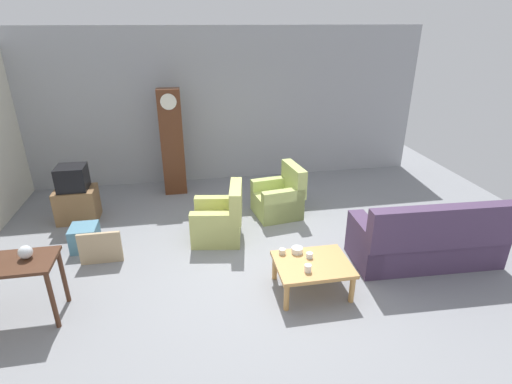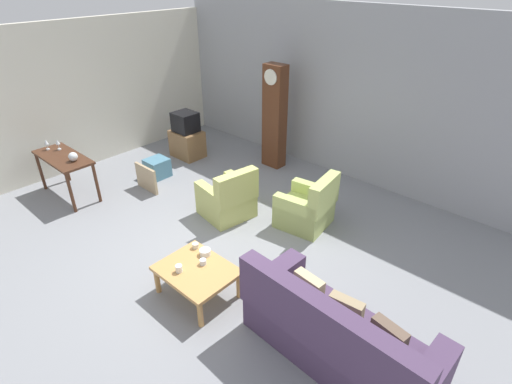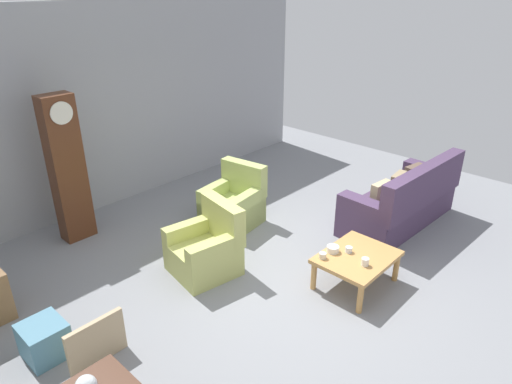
{
  "view_description": "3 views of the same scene",
  "coord_description": "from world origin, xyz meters",
  "px_view_note": "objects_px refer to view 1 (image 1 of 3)",
  "views": [
    {
      "loc": [
        -0.92,
        -4.8,
        3.29
      ],
      "look_at": [
        0.08,
        0.67,
        0.86
      ],
      "focal_mm": 27.7,
      "sensor_mm": 36.0,
      "label": 1
    },
    {
      "loc": [
        3.7,
        -3.05,
        3.74
      ],
      "look_at": [
        0.35,
        0.64,
        0.87
      ],
      "focal_mm": 27.85,
      "sensor_mm": 36.0,
      "label": 2
    },
    {
      "loc": [
        -3.7,
        -3.03,
        3.46
      ],
      "look_at": [
        0.69,
        1.09,
        0.65
      ],
      "focal_mm": 32.1,
      "sensor_mm": 36.0,
      "label": 3
    }
  ],
  "objects_px": {
    "couch_floral": "(427,241)",
    "tv_crt": "(72,178)",
    "grandfather_clock": "(172,143)",
    "framed_picture_leaning": "(100,248)",
    "bowl_white_stacked": "(297,250)",
    "storage_box_blue": "(85,237)",
    "glass_dome_cloche": "(25,252)",
    "coffee_table_wood": "(312,267)",
    "cup_cream_tall": "(282,252)",
    "armchair_olive_near": "(220,221)",
    "cup_white_porcelain": "(308,268)",
    "armchair_olive_far": "(279,199)",
    "tv_stand_cabinet": "(77,204)",
    "cup_blue_rimmed": "(309,255)"
  },
  "relations": [
    {
      "from": "framed_picture_leaning",
      "to": "cup_white_porcelain",
      "type": "distance_m",
      "value": 3.03
    },
    {
      "from": "framed_picture_leaning",
      "to": "cup_white_porcelain",
      "type": "xyz_separation_m",
      "value": [
        2.71,
        -1.34,
        0.22
      ]
    },
    {
      "from": "armchair_olive_far",
      "to": "bowl_white_stacked",
      "type": "relative_size",
      "value": 6.09
    },
    {
      "from": "coffee_table_wood",
      "to": "tv_crt",
      "type": "distance_m",
      "value": 4.4
    },
    {
      "from": "framed_picture_leaning",
      "to": "cup_blue_rimmed",
      "type": "bearing_deg",
      "value": -20.26
    },
    {
      "from": "tv_crt",
      "to": "cup_blue_rimmed",
      "type": "xyz_separation_m",
      "value": [
        3.46,
        -2.55,
        -0.34
      ]
    },
    {
      "from": "glass_dome_cloche",
      "to": "cup_white_porcelain",
      "type": "xyz_separation_m",
      "value": [
        3.26,
        -0.33,
        -0.4
      ]
    },
    {
      "from": "tv_crt",
      "to": "bowl_white_stacked",
      "type": "height_order",
      "value": "tv_crt"
    },
    {
      "from": "cup_blue_rimmed",
      "to": "armchair_olive_far",
      "type": "bearing_deg",
      "value": 87.17
    },
    {
      "from": "armchair_olive_far",
      "to": "framed_picture_leaning",
      "type": "xyz_separation_m",
      "value": [
        -2.93,
        -1.08,
        -0.06
      ]
    },
    {
      "from": "coffee_table_wood",
      "to": "cup_cream_tall",
      "type": "relative_size",
      "value": 10.78
    },
    {
      "from": "storage_box_blue",
      "to": "glass_dome_cloche",
      "type": "distance_m",
      "value": 1.64
    },
    {
      "from": "grandfather_clock",
      "to": "tv_crt",
      "type": "bearing_deg",
      "value": -150.79
    },
    {
      "from": "couch_floral",
      "to": "framed_picture_leaning",
      "type": "relative_size",
      "value": 3.56
    },
    {
      "from": "bowl_white_stacked",
      "to": "couch_floral",
      "type": "bearing_deg",
      "value": 2.08
    },
    {
      "from": "coffee_table_wood",
      "to": "tv_crt",
      "type": "height_order",
      "value": "tv_crt"
    },
    {
      "from": "cup_white_porcelain",
      "to": "storage_box_blue",
      "type": "bearing_deg",
      "value": 149.21
    },
    {
      "from": "couch_floral",
      "to": "armchair_olive_far",
      "type": "height_order",
      "value": "couch_floral"
    },
    {
      "from": "couch_floral",
      "to": "storage_box_blue",
      "type": "xyz_separation_m",
      "value": [
        -4.99,
        1.29,
        -0.17
      ]
    },
    {
      "from": "cup_cream_tall",
      "to": "armchair_olive_near",
      "type": "bearing_deg",
      "value": 118.88
    },
    {
      "from": "cup_white_porcelain",
      "to": "bowl_white_stacked",
      "type": "xyz_separation_m",
      "value": [
        -0.01,
        0.44,
        -0.01
      ]
    },
    {
      "from": "armchair_olive_near",
      "to": "cup_white_porcelain",
      "type": "xyz_separation_m",
      "value": [
        0.93,
        -1.74,
        0.16
      ]
    },
    {
      "from": "tv_crt",
      "to": "cup_blue_rimmed",
      "type": "relative_size",
      "value": 5.6
    },
    {
      "from": "grandfather_clock",
      "to": "tv_stand_cabinet",
      "type": "xyz_separation_m",
      "value": [
        -1.7,
        -0.95,
        -0.77
      ]
    },
    {
      "from": "coffee_table_wood",
      "to": "cup_cream_tall",
      "type": "bearing_deg",
      "value": 141.05
    },
    {
      "from": "cup_white_porcelain",
      "to": "bowl_white_stacked",
      "type": "distance_m",
      "value": 0.44
    },
    {
      "from": "grandfather_clock",
      "to": "framed_picture_leaning",
      "type": "xyz_separation_m",
      "value": [
        -1.07,
        -2.46,
        -0.81
      ]
    },
    {
      "from": "coffee_table_wood",
      "to": "glass_dome_cloche",
      "type": "relative_size",
      "value": 6.08
    },
    {
      "from": "framed_picture_leaning",
      "to": "bowl_white_stacked",
      "type": "height_order",
      "value": "bowl_white_stacked"
    },
    {
      "from": "armchair_olive_far",
      "to": "tv_crt",
      "type": "relative_size",
      "value": 1.92
    },
    {
      "from": "storage_box_blue",
      "to": "glass_dome_cloche",
      "type": "height_order",
      "value": "glass_dome_cloche"
    },
    {
      "from": "coffee_table_wood",
      "to": "cup_cream_tall",
      "type": "xyz_separation_m",
      "value": [
        -0.34,
        0.27,
        0.1
      ]
    },
    {
      "from": "couch_floral",
      "to": "armchair_olive_near",
      "type": "relative_size",
      "value": 2.32
    },
    {
      "from": "couch_floral",
      "to": "tv_stand_cabinet",
      "type": "xyz_separation_m",
      "value": [
        -5.31,
        2.33,
        -0.06
      ]
    },
    {
      "from": "grandfather_clock",
      "to": "tv_crt",
      "type": "distance_m",
      "value": 1.96
    },
    {
      "from": "armchair_olive_near",
      "to": "tv_crt",
      "type": "relative_size",
      "value": 1.92
    },
    {
      "from": "coffee_table_wood",
      "to": "storage_box_blue",
      "type": "distance_m",
      "value": 3.55
    },
    {
      "from": "couch_floral",
      "to": "framed_picture_leaning",
      "type": "distance_m",
      "value": 4.75
    },
    {
      "from": "glass_dome_cloche",
      "to": "cup_white_porcelain",
      "type": "relative_size",
      "value": 1.67
    },
    {
      "from": "couch_floral",
      "to": "tv_crt",
      "type": "distance_m",
      "value": 5.82
    },
    {
      "from": "tv_crt",
      "to": "storage_box_blue",
      "type": "height_order",
      "value": "tv_crt"
    },
    {
      "from": "grandfather_clock",
      "to": "tv_stand_cabinet",
      "type": "relative_size",
      "value": 3.1
    },
    {
      "from": "grandfather_clock",
      "to": "bowl_white_stacked",
      "type": "relative_size",
      "value": 13.97
    },
    {
      "from": "glass_dome_cloche",
      "to": "cup_white_porcelain",
      "type": "bearing_deg",
      "value": -5.7
    },
    {
      "from": "grandfather_clock",
      "to": "glass_dome_cloche",
      "type": "distance_m",
      "value": 3.83
    },
    {
      "from": "coffee_table_wood",
      "to": "bowl_white_stacked",
      "type": "bearing_deg",
      "value": 116.87
    },
    {
      "from": "grandfather_clock",
      "to": "cup_white_porcelain",
      "type": "bearing_deg",
      "value": -66.58
    },
    {
      "from": "glass_dome_cloche",
      "to": "cup_cream_tall",
      "type": "height_order",
      "value": "glass_dome_cloche"
    },
    {
      "from": "grandfather_clock",
      "to": "storage_box_blue",
      "type": "height_order",
      "value": "grandfather_clock"
    },
    {
      "from": "couch_floral",
      "to": "coffee_table_wood",
      "type": "relative_size",
      "value": 2.23
    }
  ]
}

